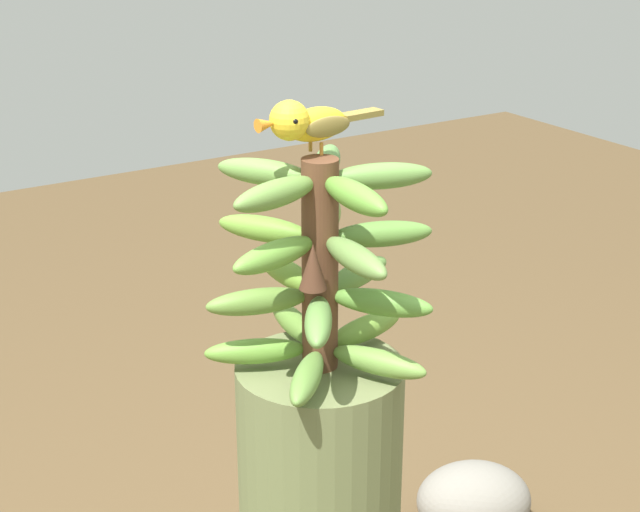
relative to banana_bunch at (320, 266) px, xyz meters
The scene contains 3 objects.
banana_bunch is the anchor object (origin of this frame).
perched_bird 0.19m from the banana_bunch, 101.66° to the left, with size 0.19×0.06×0.07m.
garden_rock 1.37m from the banana_bunch, 34.42° to the left, with size 0.29×0.22×0.19m, color gray.
Camera 1 is at (-0.64, -1.02, 1.56)m, focal length 55.73 mm.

